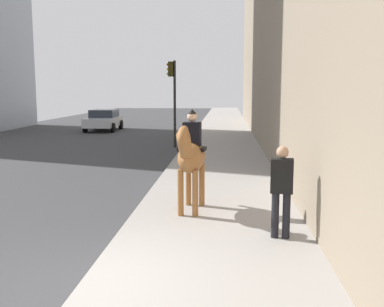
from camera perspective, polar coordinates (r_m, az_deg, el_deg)
sidewalk_slab at (r=6.41m, az=2.29°, el=-17.31°), size 120.00×3.68×0.12m
mounted_horse_near at (r=9.74m, az=-0.13°, el=-0.29°), size 2.15×0.71×2.27m
pedestrian_greeting at (r=8.20m, az=11.42°, el=-4.07°), size 0.30×0.43×1.70m
car_near_lane at (r=30.98m, az=-11.26°, el=4.28°), size 4.02×2.14×1.44m
traffic_light_near_curb at (r=21.46m, az=-2.46°, el=8.13°), size 0.20×0.44×4.16m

